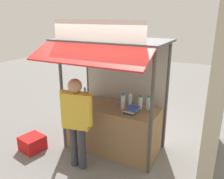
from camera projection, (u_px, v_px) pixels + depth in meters
ground_plane at (112, 149)px, 4.76m from camera, size 20.00×20.00×0.00m
stall_counter at (112, 128)px, 4.62m from camera, size 1.82×0.74×0.94m
stall_structure at (116, 73)px, 4.40m from camera, size 2.02×1.67×2.58m
water_bottle_rear_center at (148, 103)px, 4.31m from camera, size 0.07×0.07×0.27m
water_bottle_mid_left at (85, 93)px, 4.90m from camera, size 0.07×0.07×0.24m
water_bottle_mid_right at (130, 101)px, 4.44m from camera, size 0.07×0.07×0.26m
water_bottle_center at (140, 103)px, 4.31m from camera, size 0.08×0.08×0.28m
water_bottle_far_right at (152, 106)px, 4.21m from camera, size 0.06×0.06×0.23m
water_bottle_far_left at (123, 101)px, 4.35m from camera, size 0.08×0.08×0.30m
magazine_stack_front_left at (78, 101)px, 4.63m from camera, size 0.26×0.26×0.09m
magazine_stack_back_right at (132, 110)px, 4.22m from camera, size 0.24×0.32×0.08m
banana_bunch_leftmost at (74, 60)px, 4.01m from camera, size 0.11×0.11×0.30m
banana_bunch_inner_right at (140, 66)px, 3.46m from camera, size 0.09×0.08×0.27m
banana_bunch_rightmost at (112, 63)px, 3.67m from camera, size 0.10×0.10×0.27m
banana_bunch_inner_left at (91, 61)px, 3.85m from camera, size 0.12×0.11×0.28m
vendor_person at (76, 116)px, 3.91m from camera, size 0.63×0.29×1.66m
plastic_crate at (32, 143)px, 4.70m from camera, size 0.49×0.49×0.30m
neighbour_wall at (220, 88)px, 3.75m from camera, size 0.20×2.40×3.00m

